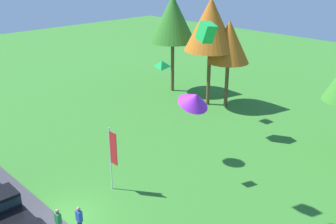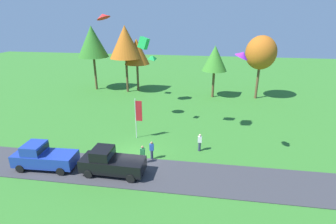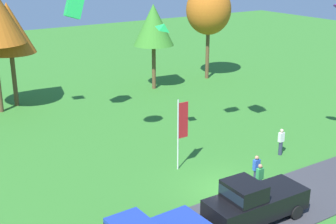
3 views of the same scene
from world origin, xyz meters
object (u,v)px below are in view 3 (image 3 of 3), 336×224
(tree_far_right, at_px, (9,28))
(kite_box_over_trees, at_px, (74,7))
(car_pickup_mid_row, at_px, (253,201))
(kite_diamond_near_flag, at_px, (164,27))
(person_beside_suv, at_px, (281,142))
(flag_banner, at_px, (181,125))
(tree_center_back, at_px, (153,25))
(person_watching_sky, at_px, (259,179))
(person_on_lawn, at_px, (256,170))
(tree_right_of_center, at_px, (209,10))

(tree_far_right, height_order, kite_box_over_trees, kite_box_over_trees)
(car_pickup_mid_row, bearing_deg, tree_far_right, 99.72)
(tree_far_right, bearing_deg, kite_diamond_near_flag, -68.29)
(person_beside_suv, height_order, flag_banner, flag_banner)
(tree_center_back, bearing_deg, kite_diamond_near_flag, -118.60)
(person_watching_sky, xyz_separation_m, tree_center_back, (5.95, 20.16, 4.96))
(car_pickup_mid_row, relative_size, flag_banner, 1.19)
(person_beside_suv, distance_m, tree_far_right, 22.51)
(kite_diamond_near_flag, bearing_deg, car_pickup_mid_row, -98.52)
(tree_far_right, bearing_deg, person_on_lawn, -72.12)
(tree_right_of_center, distance_m, kite_box_over_trees, 16.67)
(kite_diamond_near_flag, bearing_deg, person_beside_suv, -43.44)
(person_watching_sky, distance_m, kite_box_over_trees, 17.35)
(person_beside_suv, height_order, tree_center_back, tree_center_back)
(tree_center_back, xyz_separation_m, flag_banner, (-7.56, -15.39, -3.17))
(person_on_lawn, xyz_separation_m, kite_box_over_trees, (-3.97, 14.40, 7.51))
(person_watching_sky, distance_m, flag_banner, 5.35)
(tree_center_back, bearing_deg, flag_banner, -116.17)
(tree_right_of_center, xyz_separation_m, kite_box_over_trees, (-15.75, -5.22, 1.65))
(person_beside_suv, bearing_deg, person_watching_sky, -147.20)
(tree_right_of_center, xyz_separation_m, flag_banner, (-13.97, -15.72, -4.06))
(person_watching_sky, distance_m, tree_right_of_center, 24.64)
(tree_center_back, distance_m, tree_right_of_center, 6.48)
(person_beside_suv, height_order, kite_diamond_near_flag, kite_diamond_near_flag)
(car_pickup_mid_row, bearing_deg, flag_banner, 85.44)
(car_pickup_mid_row, xyz_separation_m, flag_banner, (0.53, 6.58, 1.57))
(car_pickup_mid_row, distance_m, person_on_lawn, 3.84)
(flag_banner, xyz_separation_m, kite_box_over_trees, (-1.77, 10.51, 5.71))
(person_beside_suv, xyz_separation_m, person_on_lawn, (-4.06, -2.12, 0.00))
(person_watching_sky, xyz_separation_m, kite_box_over_trees, (-3.38, 15.28, 7.51))
(tree_far_right, bearing_deg, kite_box_over_trees, -67.08)
(car_pickup_mid_row, distance_m, tree_right_of_center, 27.20)
(person_on_lawn, bearing_deg, kite_diamond_near_flag, 99.94)
(tree_right_of_center, height_order, kite_box_over_trees, kite_box_over_trees)
(person_watching_sky, distance_m, tree_center_back, 21.60)
(kite_box_over_trees, bearing_deg, car_pickup_mid_row, -85.83)
(tree_right_of_center, bearing_deg, person_on_lawn, -120.97)
(person_on_lawn, relative_size, tree_far_right, 0.21)
(car_pickup_mid_row, relative_size, person_beside_suv, 2.95)
(tree_far_right, relative_size, kite_box_over_trees, 5.89)
(kite_diamond_near_flag, bearing_deg, person_watching_sky, -85.27)
(tree_center_back, bearing_deg, tree_far_right, 171.64)
(car_pickup_mid_row, height_order, tree_right_of_center, tree_right_of_center)
(flag_banner, height_order, kite_diamond_near_flag, kite_diamond_near_flag)
(tree_far_right, relative_size, kite_diamond_near_flag, 10.80)
(tree_center_back, bearing_deg, person_watching_sky, -106.44)
(person_on_lawn, distance_m, tree_right_of_center, 23.61)
(car_pickup_mid_row, xyz_separation_m, person_on_lawn, (2.73, 2.69, -0.23))
(car_pickup_mid_row, relative_size, person_on_lawn, 2.95)
(tree_right_of_center, bearing_deg, kite_diamond_near_flag, -136.26)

